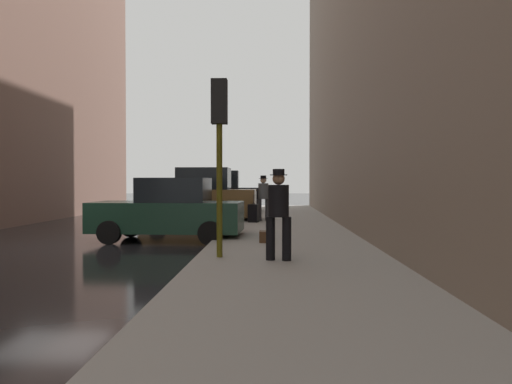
{
  "coord_description": "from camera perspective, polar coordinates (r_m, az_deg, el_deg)",
  "views": [
    {
      "loc": [
        5.56,
        -12.44,
        1.68
      ],
      "look_at": [
        5.06,
        3.49,
        1.35
      ],
      "focal_mm": 35.0,
      "sensor_mm": 36.0,
      "label": 1
    }
  ],
  "objects": [
    {
      "name": "rolling_suitcase",
      "position": [
        18.96,
        -0.29,
        -2.42
      ],
      "size": [
        0.43,
        0.6,
        1.04
      ],
      "color": "black",
      "rests_on": "sidewalk"
    },
    {
      "name": "pedestrian_with_beanie",
      "position": [
        19.68,
        0.85,
        -0.41
      ],
      "size": [
        0.5,
        0.41,
        1.78
      ],
      "color": "#333338",
      "rests_on": "sidewalk"
    },
    {
      "name": "traffic_light",
      "position": [
        10.19,
        -4.21,
        7.25
      ],
      "size": [
        0.32,
        0.32,
        3.6
      ],
      "color": "#514C0F",
      "rests_on": "sidewalk"
    },
    {
      "name": "parked_dark_green_sedan",
      "position": [
        14.39,
        -9.88,
        -2.15
      ],
      "size": [
        4.27,
        2.19,
        1.79
      ],
      "color": "#193828",
      "rests_on": "ground_plane"
    },
    {
      "name": "parked_bronze_suv",
      "position": [
        20.44,
        -6.38,
        -0.65
      ],
      "size": [
        4.62,
        2.1,
        2.25
      ],
      "color": "brown",
      "rests_on": "ground_plane"
    },
    {
      "name": "parked_black_suv",
      "position": [
        25.99,
        -4.62,
        -0.26
      ],
      "size": [
        4.65,
        2.17,
        2.25
      ],
      "color": "black",
      "rests_on": "ground_plane"
    },
    {
      "name": "pedestrian_with_fedora",
      "position": [
        9.69,
        2.6,
        -2.04
      ],
      "size": [
        0.53,
        0.47,
        1.78
      ],
      "color": "black",
      "rests_on": "sidewalk"
    },
    {
      "name": "ground_plane",
      "position": [
        13.73,
        -22.23,
        -5.94
      ],
      "size": [
        120.0,
        120.0,
        0.0
      ],
      "primitive_type": "plane",
      "color": "black"
    },
    {
      "name": "sidewalk",
      "position": [
        12.55,
        3.83,
        -6.17
      ],
      "size": [
        4.0,
        40.0,
        0.15
      ],
      "primitive_type": "cube",
      "color": "gray",
      "rests_on": "ground_plane"
    },
    {
      "name": "duffel_bag",
      "position": [
        12.68,
        1.12,
        -5.12
      ],
      "size": [
        0.32,
        0.44,
        0.28
      ],
      "color": "#472D19",
      "rests_on": "sidewalk"
    },
    {
      "name": "fire_hydrant",
      "position": [
        15.66,
        -2.26,
        -3.15
      ],
      "size": [
        0.42,
        0.22,
        0.7
      ],
      "color": "red",
      "rests_on": "sidewalk"
    }
  ]
}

